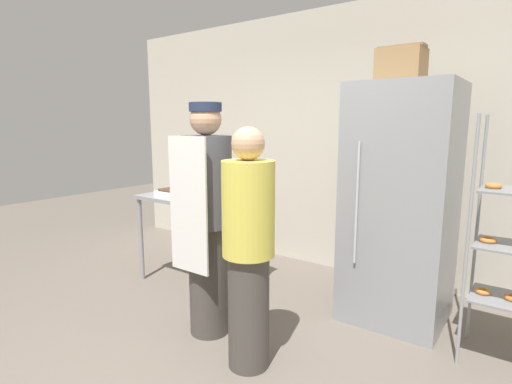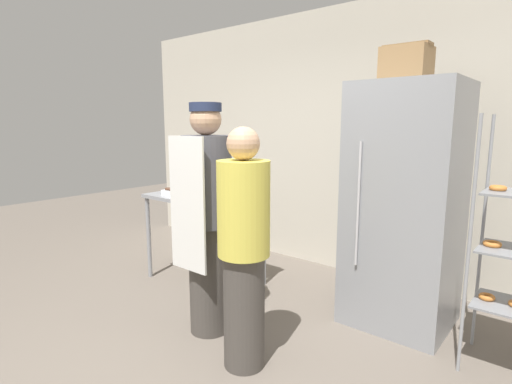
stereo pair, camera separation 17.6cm
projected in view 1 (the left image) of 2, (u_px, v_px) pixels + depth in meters
The scene contains 10 objects.
ground_plane at pixel (199, 371), 2.63m from camera, with size 14.00×14.00×0.00m, color #6B6056.
back_wall at pixel (351, 143), 4.28m from camera, with size 6.40×0.12×2.83m, color beige.
refrigerator at pixel (400, 205), 3.23m from camera, with size 0.79×0.75×1.93m.
prep_counter at pixel (198, 206), 4.00m from camera, with size 1.15×0.69×0.90m.
donut_box at pixel (171, 191), 4.02m from camera, with size 0.25×0.23×0.27m.
blender_pitcher at pixel (211, 182), 4.01m from camera, with size 0.15×0.15×0.30m.
binder_stack at pixel (239, 193), 3.92m from camera, with size 0.33×0.25×0.09m.
cardboard_storage_box at pixel (401, 66), 3.15m from camera, with size 0.35×0.29×0.29m.
person_baker at pixel (207, 218), 2.99m from camera, with size 0.37×0.39×1.76m.
person_customer at pixel (248, 249), 2.57m from camera, with size 0.34×0.34×1.60m.
Camera 1 is at (1.71, -1.71, 1.61)m, focal length 28.00 mm.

